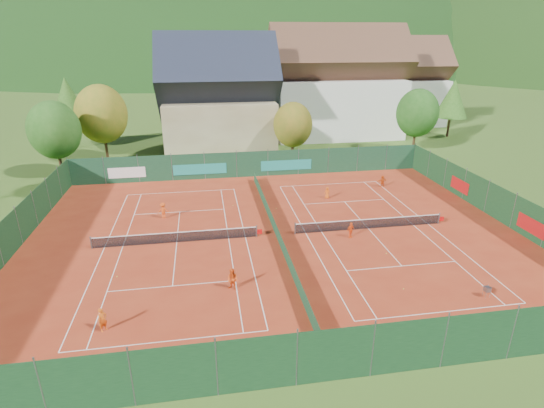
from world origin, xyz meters
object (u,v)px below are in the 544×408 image
(player_left_far, at_px, (163,210))
(player_right_far_a, at_px, (327,193))
(chalet, at_px, (219,102))
(player_left_near, at_px, (103,320))
(ball_hopper, at_px, (487,289))
(player_right_near, at_px, (351,230))
(player_right_far_b, at_px, (382,181))
(hotel_block_a, at_px, (336,89))
(player_left_mid, at_px, (233,279))
(hotel_block_b, at_px, (397,87))

(player_left_far, distance_m, player_right_far_a, 16.10)
(chalet, xyz_separation_m, player_left_near, (-8.50, -40.38, -5.91))
(ball_hopper, relative_size, player_left_far, 0.54)
(player_right_near, bearing_deg, player_left_near, -176.95)
(player_left_far, distance_m, player_right_far_b, 23.33)
(hotel_block_a, xyz_separation_m, ball_hopper, (-4.48, -46.83, -6.83))
(chalet, relative_size, player_right_far_b, 12.61)
(player_left_mid, bearing_deg, player_right_near, 67.95)
(player_left_near, xyz_separation_m, player_left_mid, (7.38, 2.94, 0.04))
(player_left_far, bearing_deg, player_left_mid, 110.08)
(ball_hopper, bearing_deg, player_right_near, 120.62)
(player_left_near, xyz_separation_m, player_left_far, (2.15, 15.57, 0.02))
(hotel_block_a, relative_size, hotel_block_b, 1.25)
(ball_hopper, relative_size, player_left_near, 0.56)
(hotel_block_a, bearing_deg, player_left_mid, -114.85)
(hotel_block_b, distance_m, player_left_near, 68.66)
(hotel_block_a, bearing_deg, hotel_block_b, 29.74)
(player_right_far_b, bearing_deg, chalet, -60.20)
(hotel_block_a, relative_size, player_left_mid, 14.28)
(player_right_near, bearing_deg, player_left_mid, -173.05)
(ball_hopper, xyz_separation_m, player_right_far_a, (-4.96, 18.47, 0.04))
(player_left_far, bearing_deg, player_right_far_b, -170.28)
(player_right_far_a, bearing_deg, ball_hopper, 111.63)
(hotel_block_b, bearing_deg, player_right_far_a, -122.81)
(ball_hopper, distance_m, player_right_far_b, 21.00)
(hotel_block_a, xyz_separation_m, player_right_far_a, (-9.44, -28.36, -6.78))
(chalet, bearing_deg, player_right_far_b, -50.42)
(player_left_far, xyz_separation_m, player_right_near, (15.25, -6.52, -0.08))
(player_left_mid, xyz_separation_m, player_right_near, (10.02, 6.11, -0.10))
(hotel_block_a, bearing_deg, player_left_near, -120.66)
(hotel_block_b, bearing_deg, player_left_mid, -123.55)
(chalet, distance_m, hotel_block_b, 35.85)
(player_right_far_a, bearing_deg, player_left_mid, 61.31)
(player_right_far_a, bearing_deg, player_right_far_b, -153.92)
(hotel_block_b, relative_size, player_right_far_b, 13.45)
(player_right_near, bearing_deg, player_left_far, 132.41)
(hotel_block_b, relative_size, player_left_far, 11.66)
(chalet, height_order, player_left_mid, chalet)
(player_left_mid, distance_m, player_right_far_a, 18.49)
(player_left_far, bearing_deg, player_right_far_a, -173.62)
(player_left_near, bearing_deg, player_right_near, -17.39)
(chalet, relative_size, hotel_block_b, 0.94)
(player_left_near, distance_m, player_left_far, 15.72)
(ball_hopper, bearing_deg, player_right_far_a, 105.03)
(hotel_block_b, distance_m, player_right_far_a, 43.67)
(player_right_near, bearing_deg, ball_hopper, -83.81)
(player_left_mid, relative_size, player_right_near, 1.15)
(chalet, xyz_separation_m, player_left_far, (-6.34, -24.81, -5.88))
(hotel_block_a, height_order, player_left_near, hotel_block_a)
(chalet, relative_size, player_right_near, 12.33)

